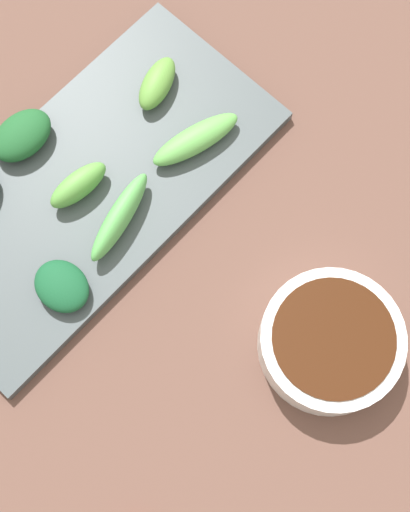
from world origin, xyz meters
TOP-DOWN VIEW (x-y plane):
  - tabletop at (0.00, 0.00)m, footprint 2.10×2.10m
  - sauce_bowl at (-0.17, -0.03)m, footprint 0.13×0.13m
  - serving_plate at (0.09, 0.01)m, footprint 0.19×0.38m
  - broccoli_leafy_0 at (0.17, 0.03)m, footprint 0.05×0.06m
  - broccoli_stalk_1 at (0.04, 0.02)m, footprint 0.04×0.10m
  - broccoli_stalk_3 at (0.05, -0.09)m, footprint 0.05×0.10m
  - broccoli_stalk_4 at (0.09, 0.02)m, footprint 0.03×0.07m
  - broccoli_stalk_5 at (0.12, -0.10)m, footprint 0.05×0.07m
  - broccoli_leafy_6 at (0.04, 0.10)m, footprint 0.05×0.04m

SIDE VIEW (x-z plane):
  - tabletop at x=0.00m, z-range 0.00..0.02m
  - serving_plate at x=0.09m, z-range 0.02..0.03m
  - sauce_bowl at x=-0.17m, z-range 0.02..0.06m
  - broccoli_leafy_6 at x=0.04m, z-range 0.03..0.05m
  - broccoli_stalk_3 at x=0.05m, z-range 0.03..0.05m
  - broccoli_stalk_5 at x=0.12m, z-range 0.03..0.06m
  - broccoli_leafy_0 at x=0.17m, z-range 0.03..0.06m
  - broccoli_stalk_4 at x=0.09m, z-range 0.03..0.06m
  - broccoli_stalk_1 at x=0.04m, z-range 0.03..0.06m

